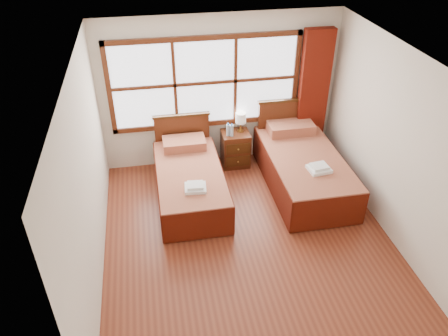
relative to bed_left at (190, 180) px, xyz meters
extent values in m
plane|color=brown|center=(0.68, -1.20, -0.30)|extent=(4.50, 4.50, 0.00)
plane|color=white|center=(0.68, -1.20, 2.30)|extent=(4.50, 4.50, 0.00)
plane|color=silver|center=(0.68, 1.05, 1.00)|extent=(4.00, 0.00, 4.00)
plane|color=silver|center=(-1.32, -1.20, 1.00)|extent=(0.00, 4.50, 4.50)
plane|color=silver|center=(2.68, -1.20, 1.00)|extent=(0.00, 4.50, 4.50)
cube|color=white|center=(0.43, 1.02, 1.20)|extent=(3.00, 0.02, 1.40)
cube|color=#512411|center=(0.43, 1.00, 0.46)|extent=(3.16, 0.06, 0.08)
cube|color=#512411|center=(0.43, 1.00, 1.94)|extent=(3.16, 0.06, 0.08)
cube|color=#512411|center=(-1.11, 1.00, 1.20)|extent=(0.08, 0.06, 1.56)
cube|color=#512411|center=(1.97, 1.00, 1.20)|extent=(0.08, 0.06, 1.56)
cube|color=#512411|center=(-0.07, 1.00, 1.20)|extent=(0.05, 0.05, 1.40)
cube|color=#512411|center=(0.93, 1.00, 1.20)|extent=(0.05, 0.05, 1.40)
cube|color=#512411|center=(0.43, 1.00, 1.20)|extent=(3.00, 0.05, 0.05)
cube|color=#66150A|center=(2.28, 0.91, 0.87)|extent=(0.50, 0.16, 2.30)
cube|color=#40230D|center=(0.00, -0.07, -0.16)|extent=(0.89, 1.78, 0.29)
cube|color=maroon|center=(0.00, -0.07, 0.11)|extent=(1.00, 1.98, 0.24)
cube|color=#531408|center=(-0.50, -0.07, -0.04)|extent=(0.03, 1.98, 0.49)
cube|color=#531408|center=(0.50, -0.07, -0.04)|extent=(0.03, 1.98, 0.49)
cube|color=#531408|center=(0.00, -1.05, -0.04)|extent=(1.00, 0.03, 0.49)
cube|color=maroon|center=(0.00, 0.65, 0.31)|extent=(0.70, 0.41, 0.16)
cube|color=#512411|center=(0.00, 0.94, 0.18)|extent=(0.93, 0.06, 0.97)
cube|color=#40230D|center=(0.00, 0.94, 0.67)|extent=(0.97, 0.08, 0.04)
cube|color=#40230D|center=(1.86, -0.07, -0.14)|extent=(1.00, 2.00, 0.33)
cube|color=maroon|center=(1.86, -0.07, 0.16)|extent=(1.12, 2.21, 0.27)
cube|color=#531408|center=(1.31, -0.07, -0.01)|extent=(0.03, 2.21, 0.55)
cube|color=#531408|center=(2.42, -0.07, -0.01)|extent=(0.03, 2.21, 0.55)
cube|color=#531408|center=(1.86, -1.17, -0.01)|extent=(1.12, 0.03, 0.55)
cube|color=maroon|center=(1.86, 0.74, 0.38)|extent=(0.78, 0.46, 0.17)
cube|color=#512411|center=(1.86, 0.94, 0.24)|extent=(1.04, 0.06, 1.09)
cube|color=#40230D|center=(1.86, 0.94, 0.79)|extent=(1.09, 0.08, 0.04)
cube|color=#512411|center=(0.91, 0.80, 0.01)|extent=(0.47, 0.42, 0.63)
cube|color=#40230D|center=(0.91, 0.58, -0.12)|extent=(0.42, 0.02, 0.19)
cube|color=#40230D|center=(0.91, 0.58, 0.14)|extent=(0.42, 0.02, 0.19)
sphere|color=#A68B38|center=(0.91, 0.56, -0.12)|extent=(0.03, 0.03, 0.03)
sphere|color=#A68B38|center=(0.91, 0.56, 0.14)|extent=(0.03, 0.03, 0.03)
cube|color=white|center=(0.03, -0.56, 0.25)|extent=(0.33, 0.30, 0.05)
cube|color=white|center=(0.03, -0.56, 0.30)|extent=(0.25, 0.22, 0.04)
cube|color=white|center=(1.92, -0.51, 0.32)|extent=(0.35, 0.32, 0.05)
cube|color=white|center=(1.92, -0.51, 0.37)|extent=(0.27, 0.24, 0.05)
cylinder|color=#B48539|center=(1.00, 0.85, 0.33)|extent=(0.11, 0.11, 0.02)
cylinder|color=#B48539|center=(1.00, 0.85, 0.42)|extent=(0.02, 0.02, 0.15)
cylinder|color=white|center=(1.00, 0.85, 0.58)|extent=(0.18, 0.18, 0.18)
cylinder|color=#A4C0D3|center=(0.76, 0.74, 0.43)|extent=(0.06, 0.06, 0.21)
cylinder|color=blue|center=(0.76, 0.74, 0.54)|extent=(0.03, 0.03, 0.03)
cylinder|color=#A4C0D3|center=(0.82, 0.72, 0.42)|extent=(0.06, 0.06, 0.20)
cylinder|color=blue|center=(0.82, 0.72, 0.54)|extent=(0.03, 0.03, 0.03)
camera|label=1|loc=(-0.50, -5.64, 3.98)|focal=35.00mm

